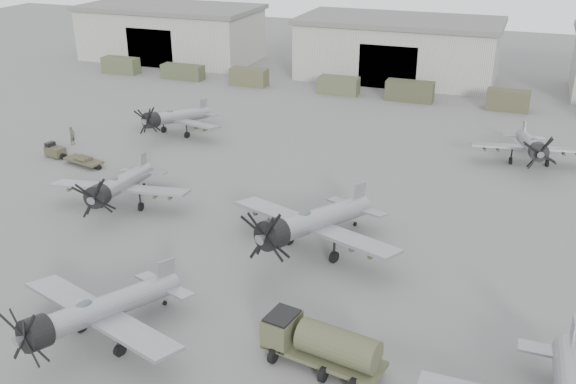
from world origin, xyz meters
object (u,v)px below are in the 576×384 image
Objects in this scene: aircraft_mid_1 at (118,186)px; fuel_tanker at (322,343)px; aircraft_far_0 at (173,117)px; aircraft_far_1 at (532,146)px; ground_crew at (72,136)px; aircraft_near_1 at (94,312)px; aircraft_mid_2 at (310,223)px; tug_trailer at (66,155)px.

fuel_tanker is (21.92, -13.20, -0.63)m from aircraft_mid_1.
aircraft_far_0 is at bearing 140.29° from fuel_tanker.
ground_crew is (-45.80, -10.66, -1.08)m from aircraft_far_1.
aircraft_near_1 reaches higher than aircraft_far_0.
ground_crew is at bearing 147.43° from aircraft_near_1.
aircraft_mid_2 is at bearing -130.94° from aircraft_far_1.
aircraft_mid_1 reaches higher than aircraft_far_0.
aircraft_far_1 reaches higher than ground_crew.
aircraft_mid_2 reaches higher than tug_trailer.
aircraft_near_1 is at bearing -130.30° from aircraft_far_1.
fuel_tanker is (27.35, -31.67, -0.57)m from aircraft_far_0.
fuel_tanker is at bearing 29.86° from aircraft_near_1.
fuel_tanker is (12.64, 2.76, -0.68)m from aircraft_near_1.
aircraft_mid_1 is 5.97× the size of ground_crew.
aircraft_far_1 is 5.78× the size of ground_crew.
aircraft_near_1 reaches higher than aircraft_mid_1.
fuel_tanker is (4.63, -11.63, -1.00)m from aircraft_mid_2.
aircraft_far_1 reaches higher than tug_trailer.
aircraft_far_1 is at bearing 77.39° from aircraft_near_1.
aircraft_far_1 is at bearing 26.01° from aircraft_mid_1.
aircraft_far_0 is (-14.71, 34.43, -0.11)m from aircraft_near_1.
fuel_tanker is at bearing -40.56° from aircraft_mid_1.
fuel_tanker reaches higher than ground_crew.
aircraft_far_1 is (22.46, 38.62, -0.11)m from aircraft_near_1.
aircraft_mid_2 is 34.19m from ground_crew.
aircraft_mid_1 reaches higher than aircraft_far_1.
aircraft_mid_2 reaches higher than aircraft_mid_1.
fuel_tanker is 0.95× the size of tug_trailer.
aircraft_near_1 is at bearing -99.70° from aircraft_mid_2.
tug_trailer is at bearing -171.38° from aircraft_far_1.
aircraft_near_1 reaches higher than tug_trailer.
aircraft_mid_1 is 1.59× the size of tug_trailer.
fuel_tanker is at bearing -115.44° from aircraft_far_1.
ground_crew is (-31.35, 13.57, -1.51)m from aircraft_mid_2.
fuel_tanker is at bearing -19.60° from tug_trailer.
aircraft_mid_2 reaches higher than aircraft_far_1.
aircraft_mid_1 is at bearing -165.79° from aircraft_mid_2.
aircraft_mid_2 is 1.19× the size of aircraft_far_0.
ground_crew is (-14.06, 12.01, -1.15)m from aircraft_mid_1.
aircraft_near_1 is at bearing -54.81° from aircraft_far_0.
aircraft_mid_2 is at bearing -29.37° from aircraft_far_0.
aircraft_far_1 is 37.19m from fuel_tanker.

